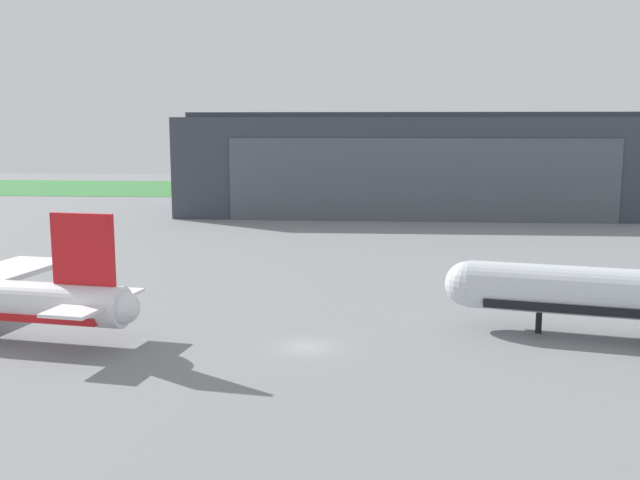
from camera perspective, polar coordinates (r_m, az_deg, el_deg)
ground_plane at (r=61.46m, az=-1.03°, el=-8.48°), size 440.00×440.00×0.00m
grass_field_strip at (r=215.26m, az=2.85°, el=4.05°), size 440.00×56.00×0.08m
maintenance_hangar at (r=158.10m, az=7.70°, el=5.94°), size 99.81×33.02×21.56m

